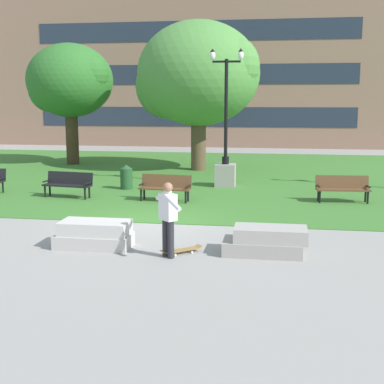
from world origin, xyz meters
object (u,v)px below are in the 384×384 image
at_px(park_bench_far_left, 68,183).
at_px(trash_bin, 126,177).
at_px(concrete_block_center, 94,235).
at_px(skateboard, 181,250).
at_px(park_bench_near_right, 343,187).
at_px(person_skateboarder, 168,215).
at_px(lamp_post_left, 225,159).
at_px(concrete_block_left, 266,241).
at_px(park_bench_near_left, 165,186).

height_order(park_bench_far_left, trash_bin, trash_bin).
distance_m(concrete_block_center, trash_bin, 8.24).
relative_size(skateboard, park_bench_near_right, 0.50).
relative_size(concrete_block_center, park_bench_near_right, 0.98).
bearing_deg(person_skateboarder, lamp_post_left, 87.84).
bearing_deg(trash_bin, person_skateboarder, -68.53).
relative_size(skateboard, lamp_post_left, 0.17).
bearing_deg(concrete_block_left, park_bench_far_left, 139.76).
bearing_deg(trash_bin, lamp_post_left, 18.70).
relative_size(concrete_block_left, park_bench_near_left, 1.03).
distance_m(concrete_block_center, park_bench_far_left, 6.81).
bearing_deg(concrete_block_center, person_skateboarder, -15.75).
relative_size(person_skateboarder, lamp_post_left, 0.32).
height_order(park_bench_near_left, trash_bin, trash_bin).
bearing_deg(skateboard, lamp_post_left, 89.23).
relative_size(concrete_block_left, skateboard, 2.08).
bearing_deg(concrete_block_center, park_bench_near_right, 45.37).
relative_size(person_skateboarder, park_bench_near_left, 0.93).
distance_m(park_bench_near_left, park_bench_far_left, 3.60).
height_order(park_bench_near_left, lamp_post_left, lamp_post_left).
height_order(park_bench_near_left, park_bench_far_left, same).
height_order(skateboard, park_bench_far_left, park_bench_far_left).
distance_m(park_bench_near_right, trash_bin, 8.18).
distance_m(park_bench_far_left, trash_bin, 2.57).
xyz_separation_m(park_bench_near_left, trash_bin, (-2.01, 2.17, -0.04)).
xyz_separation_m(concrete_block_left, person_skateboarder, (-2.17, -0.56, 0.67)).
height_order(concrete_block_center, park_bench_far_left, park_bench_far_left).
bearing_deg(park_bench_near_right, skateboard, -122.65).
height_order(person_skateboarder, lamp_post_left, lamp_post_left).
bearing_deg(concrete_block_left, skateboard, -172.62).
relative_size(concrete_block_center, lamp_post_left, 0.33).
relative_size(concrete_block_left, park_bench_far_left, 1.03).
xyz_separation_m(park_bench_near_left, park_bench_far_left, (-3.59, 0.15, 0.00)).
relative_size(park_bench_near_right, lamp_post_left, 0.34).
height_order(person_skateboarder, park_bench_far_left, person_skateboarder).
relative_size(skateboard, park_bench_far_left, 0.49).
height_order(park_bench_near_right, trash_bin, trash_bin).
bearing_deg(trash_bin, park_bench_far_left, -128.10).
bearing_deg(park_bench_near_right, concrete_block_center, -134.63).
xyz_separation_m(park_bench_near_right, park_bench_far_left, (-9.64, -0.58, 0.00)).
bearing_deg(trash_bin, skateboard, -66.37).
bearing_deg(park_bench_near_left, lamp_post_left, 62.86).
height_order(skateboard, park_bench_near_right, park_bench_near_right).
distance_m(concrete_block_center, skateboard, 2.19).
bearing_deg(park_bench_near_right, concrete_block_left, -110.50).
distance_m(concrete_block_center, park_bench_near_right, 9.36).
distance_m(lamp_post_left, trash_bin, 4.03).
bearing_deg(person_skateboarder, park_bench_near_left, 102.14).
distance_m(concrete_block_center, person_skateboarder, 2.10).
height_order(park_bench_far_left, lamp_post_left, lamp_post_left).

